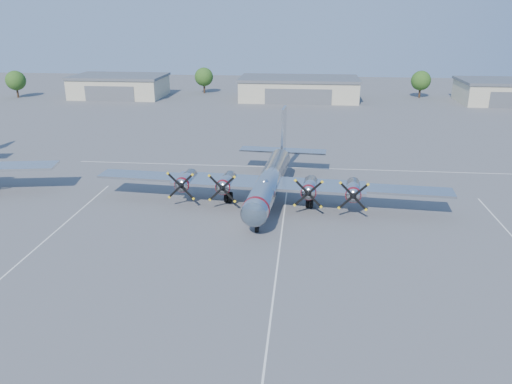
# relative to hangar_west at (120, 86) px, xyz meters

# --- Properties ---
(ground) EXTENTS (260.00, 260.00, 0.00)m
(ground) POSITION_rel_hangar_west_xyz_m (45.00, -81.96, -2.71)
(ground) COLOR #515153
(ground) RESTS_ON ground
(parking_lines) EXTENTS (60.00, 50.08, 0.01)m
(parking_lines) POSITION_rel_hangar_west_xyz_m (45.00, -83.71, -2.71)
(parking_lines) COLOR silver
(parking_lines) RESTS_ON ground
(hangar_west) EXTENTS (22.60, 14.60, 5.40)m
(hangar_west) POSITION_rel_hangar_west_xyz_m (0.00, 0.00, 0.00)
(hangar_west) COLOR #B6B091
(hangar_west) RESTS_ON ground
(hangar_center) EXTENTS (28.60, 14.60, 5.40)m
(hangar_center) POSITION_rel_hangar_west_xyz_m (45.00, -0.00, -0.00)
(hangar_center) COLOR #B6B091
(hangar_center) RESTS_ON ground
(hangar_east) EXTENTS (20.60, 14.60, 5.40)m
(hangar_east) POSITION_rel_hangar_west_xyz_m (93.00, 0.00, 0.00)
(hangar_east) COLOR #B6B091
(hangar_east) RESTS_ON ground
(tree_far_west) EXTENTS (4.80, 4.80, 6.64)m
(tree_far_west) POSITION_rel_hangar_west_xyz_m (-25.00, -3.96, 1.51)
(tree_far_west) COLOR #382619
(tree_far_west) RESTS_ON ground
(tree_west) EXTENTS (4.80, 4.80, 6.64)m
(tree_west) POSITION_rel_hangar_west_xyz_m (20.00, 8.04, 1.51)
(tree_west) COLOR #382619
(tree_west) RESTS_ON ground
(tree_east) EXTENTS (4.80, 4.80, 6.64)m
(tree_east) POSITION_rel_hangar_west_xyz_m (75.00, 6.04, 1.51)
(tree_east) COLOR #382619
(tree_east) RESTS_ON ground
(main_bomber_b29) EXTENTS (40.52, 29.24, 8.55)m
(main_bomber_b29) POSITION_rel_hangar_west_xyz_m (43.28, -69.69, -2.71)
(main_bomber_b29) COLOR silver
(main_bomber_b29) RESTS_ON ground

